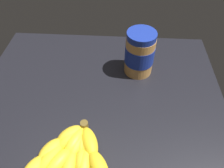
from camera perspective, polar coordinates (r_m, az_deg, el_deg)
ground_plane at (r=62.41cm, az=-3.83°, el=-7.33°), size 73.46×69.67×3.78cm
banana_bunch at (r=52.09cm, az=-11.15°, el=-19.50°), size 24.79×21.76×3.73cm
peanut_butter_jar at (r=66.68cm, az=7.39°, el=8.13°), size 9.09×9.09×14.58cm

